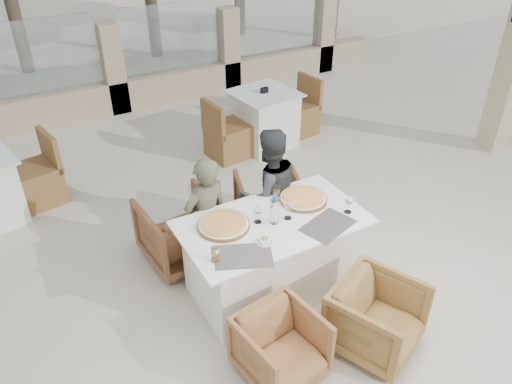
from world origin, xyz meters
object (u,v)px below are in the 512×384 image
armchair_near_right (376,318)px  water_bottle (274,209)px  wine_glass_near (288,210)px  wine_glass_corner (349,204)px  armchair_far_left (181,230)px  armchair_near_left (280,347)px  dining_table (272,256)px  pizza_right (303,198)px  olive_dish (265,240)px  diner_left (207,219)px  pizza_left (224,224)px  armchair_far_right (269,204)px  diner_right (269,193)px  bg_table_b (264,119)px  wine_glass_centre (258,213)px  beer_glass_right (276,189)px  beer_glass_left (215,254)px

armchair_near_right → water_bottle: bearing=88.6°
wine_glass_near → wine_glass_corner: bearing=-19.7°
armchair_far_left → armchair_near_left: (0.13, -1.64, -0.06)m
armchair_near_left → dining_table: bearing=54.9°
pizza_right → armchair_far_left: pizza_right is taller
wine_glass_corner → wine_glass_near: bearing=160.3°
armchair_near_left → armchair_near_right: (0.80, -0.15, 0.03)m
armchair_near_right → dining_table: bearing=88.1°
olive_dish → diner_left: diner_left is taller
pizza_left → armchair_far_right: bearing=38.7°
pizza_right → wine_glass_near: wine_glass_near is taller
diner_right → bg_table_b: bearing=-117.2°
diner_right → bg_table_b: (1.13, 2.03, -0.28)m
dining_table → armchair_near_left: (-0.42, -0.82, -0.11)m
diner_right → diner_left: bearing=5.1°
dining_table → pizza_right: pizza_right is taller
wine_glass_centre → armchair_far_left: bearing=119.1°
diner_right → olive_dish: bearing=59.2°
water_bottle → diner_left: 0.71m
pizza_left → bg_table_b: pizza_left is taller
pizza_right → armchair_far_right: bearing=86.1°
olive_dish → bg_table_b: bearing=59.8°
diner_left → diner_right: (0.68, 0.04, 0.05)m
wine_glass_near → beer_glass_right: wine_glass_near is taller
dining_table → beer_glass_right: bearing=55.1°
diner_left → bg_table_b: diner_left is taller
wine_glass_corner → water_bottle: bearing=163.8°
wine_glass_corner → diner_left: size_ratio=0.15×
wine_glass_centre → armchair_near_left: (-0.30, -0.88, -0.59)m
pizza_left → beer_glass_right: (0.63, 0.19, 0.04)m
diner_right → armchair_far_right: bearing=-119.8°
armchair_far_left → armchair_far_right: 1.00m
water_bottle → beer_glass_right: bearing=56.3°
dining_table → water_bottle: size_ratio=5.86×
olive_dish → beer_glass_left: bearing=-178.3°
armchair_far_right → armchair_near_right: (-0.07, -1.80, -0.01)m
wine_glass_centre → armchair_far_right: bearing=53.4°
beer_glass_right → diner_left: (-0.64, 0.17, -0.22)m
diner_right → pizza_left: bearing=32.3°
wine_glass_near → beer_glass_left: (-0.78, -0.20, -0.03)m
water_bottle → wine_glass_centre: (-0.12, 0.07, -0.04)m
pizza_right → wine_glass_centre: size_ratio=2.36×
dining_table → bg_table_b: same height
beer_glass_right → armchair_near_right: bearing=-83.3°
olive_dish → diner_left: (-0.20, 0.70, -0.17)m
armchair_far_right → armchair_near_left: 1.86m
beer_glass_right → armchair_near_right: beer_glass_right is taller
pizza_left → pizza_right: bearing=0.3°
pizza_left → armchair_near_left: (-0.02, -0.96, -0.53)m
pizza_right → beer_glass_left: 1.11m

